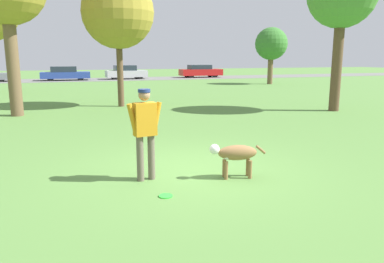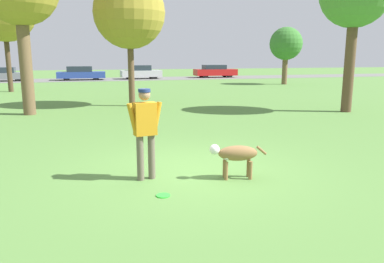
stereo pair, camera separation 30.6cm
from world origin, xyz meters
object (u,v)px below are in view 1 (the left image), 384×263
Objects in this scene: frisbee at (166,196)px; tree_far_right at (271,44)px; parked_car_blue at (65,74)px; parked_car_red at (201,71)px; tree_mid_center at (118,13)px; parked_car_silver at (126,72)px; person at (145,127)px; dog at (235,154)px.

frisbee is 0.05× the size of tree_far_right.
parked_car_blue is at bearing 92.28° from frisbee.
parked_car_blue is 14.03m from parked_car_red.
parked_car_silver is (3.58, 21.09, -3.45)m from tree_mid_center.
person is 11.17m from tree_mid_center.
parked_car_blue reaches higher than dog.
tree_mid_center is at bearing 75.29° from person.
dog is 0.26× the size of parked_car_silver.
tree_far_right is 15.06m from parked_car_silver.
person is 1.56× the size of dog.
person is at bearing -125.38° from tree_far_right.
parked_car_red is at bearing 4.17° from parked_car_blue.
dog is 32.32m from parked_car_silver.
dog reaches higher than frisbee.
tree_mid_center is at bearing -101.68° from parked_car_silver.
tree_mid_center is at bearing -117.85° from parked_car_red.
person is 25.81m from tree_far_right.
parked_car_silver reaches higher than dog.
dog is 34.46m from parked_car_red.
parked_car_silver is 0.90× the size of parked_car_red.
parked_car_silver reaches higher than frisbee.
parked_car_blue is (-2.27, 20.81, -3.48)m from tree_mid_center.
parked_car_blue is 5.85m from parked_car_silver.
frisbee is at bearing -94.83° from tree_mid_center.
dog is at bearing 19.36° from frisbee.
dog is at bearing -108.24° from parked_car_red.
parked_car_blue is 0.99× the size of parked_car_red.
person is 34.63m from parked_car_red.
parked_car_red is at bearing 59.41° from person.
frisbee is 33.01m from parked_car_silver.
parked_car_blue is (-1.17, 31.47, -0.34)m from person.
person is 32.09m from parked_car_silver.
tree_far_right reaches higher than frisbee.
tree_far_right is at bearing -48.65° from parked_car_silver.
tree_far_right is 19.35m from parked_car_blue.
person is at bearing -86.51° from parked_car_blue.
dog is (1.60, -0.42, -0.53)m from person.
tree_far_right is at bearing 56.02° from frisbee.
dog is at bearing -121.85° from tree_far_right.
frisbee is (-1.48, -0.52, -0.45)m from dog.
dog is at bearing -23.50° from person.
person is at bearing -3.61° from dog.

